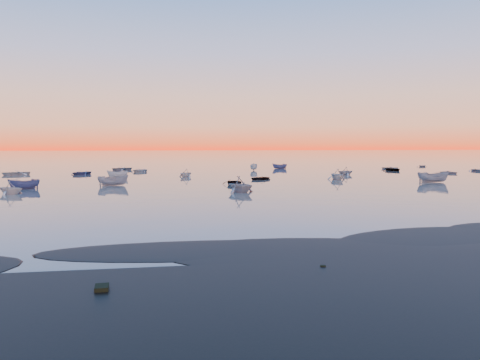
{
  "coord_description": "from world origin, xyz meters",
  "views": [
    {
      "loc": [
        -9.38,
        -23.56,
        5.45
      ],
      "look_at": [
        -0.92,
        28.0,
        1.44
      ],
      "focal_mm": 35.0,
      "sensor_mm": 36.0,
      "label": 1
    }
  ],
  "objects": [
    {
      "name": "boat_near_center",
      "position": [
        -15.97,
        39.79,
        0.0
      ],
      "size": [
        2.14,
        4.17,
        1.38
      ],
      "primitive_type": "imported",
      "rotation": [
        0.0,
        0.0,
        1.69
      ],
      "color": "slate",
      "rests_on": "ground"
    },
    {
      "name": "ground",
      "position": [
        0.0,
        100.0,
        0.0
      ],
      "size": [
        600.0,
        600.0,
        0.0
      ],
      "primitive_type": "plane",
      "color": "#6A6159",
      "rests_on": "ground"
    },
    {
      "name": "boat_near_right",
      "position": [
        17.27,
        45.5,
        0.0
      ],
      "size": [
        3.89,
        2.33,
        1.27
      ],
      "primitive_type": "imported",
      "rotation": [
        0.0,
        0.0,
        3.34
      ],
      "color": "silver",
      "rests_on": "ground"
    },
    {
      "name": "mud_lobes",
      "position": [
        0.0,
        -1.0,
        0.01
      ],
      "size": [
        140.0,
        6.0,
        0.07
      ],
      "primitive_type": null,
      "color": "black",
      "rests_on": "ground"
    },
    {
      "name": "moored_fleet",
      "position": [
        0.0,
        53.0,
        0.0
      ],
      "size": [
        124.0,
        58.0,
        1.2
      ],
      "primitive_type": null,
      "color": "silver",
      "rests_on": "ground"
    }
  ]
}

